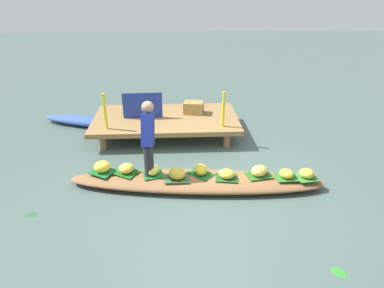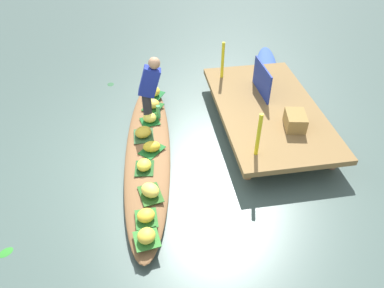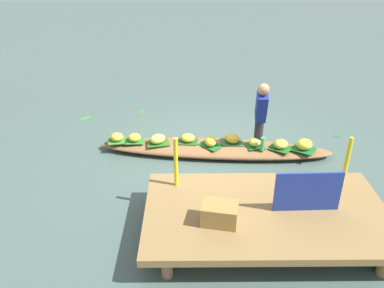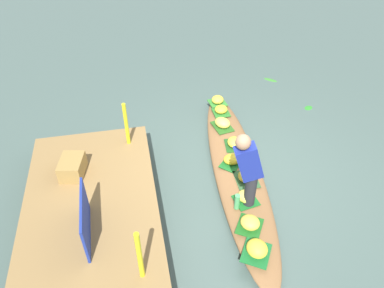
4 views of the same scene
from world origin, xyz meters
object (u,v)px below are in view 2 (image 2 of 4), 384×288
Objects in this scene: banana_bunch_2 at (150,117)px; banana_bunch_8 at (146,236)px; banana_bunch_5 at (153,91)px; water_bottle at (158,112)px; market_banner at (262,80)px; produce_crate at (295,121)px; moored_boat at (267,74)px; banana_bunch_1 at (153,104)px; vendor_person at (150,87)px; banana_bunch_6 at (143,132)px; banana_bunch_3 at (150,190)px; banana_bunch_7 at (152,147)px; vendor_boat at (148,152)px; banana_bunch_0 at (144,165)px; banana_bunch_4 at (146,215)px.

banana_bunch_8 is at bearing -5.11° from banana_bunch_2.
water_bottle is at bearing 2.43° from banana_bunch_5.
banana_bunch_2 is at bearing -9.06° from banana_bunch_5.
market_banner is 1.17m from produce_crate.
banana_bunch_8 is 0.29× the size of market_banner.
moored_boat is 10.23× the size of banana_bunch_1.
produce_crate is at bearing 69.60° from vendor_person.
banana_bunch_6 is 1.14× the size of water_bottle.
banana_bunch_1 reaches higher than moored_boat.
market_banner is at bearing 74.77° from banana_bunch_5.
banana_bunch_2 is 0.29× the size of market_banner.
vendor_person is at bearing 174.70° from banana_bunch_3.
banana_bunch_6 is 2.15m from banana_bunch_8.
banana_bunch_7 is at bearing -64.44° from market_banner.
vendor_boat is 16.36× the size of banana_bunch_1.
banana_bunch_8 is 0.97× the size of water_bottle.
banana_bunch_8 is at bearing -7.84° from banana_bunch_3.
banana_bunch_5 is at bearing 170.94° from banana_bunch_2.
banana_bunch_6 is 0.23× the size of vendor_person.
banana_bunch_7 is at bearing 46.14° from vendor_boat.
banana_bunch_8 is (3.41, -0.37, -0.02)m from banana_bunch_5.
water_bottle is (-0.91, 0.20, 0.04)m from banana_bunch_7.
vendor_boat is 1.21m from banana_bunch_1.
market_banner is 1.96× the size of produce_crate.
vendor_boat is 1.07m from banana_bunch_3.
banana_bunch_2 reaches higher than banana_bunch_6.
banana_bunch_1 is 1.06× the size of banana_bunch_8.
produce_crate is (-1.72, 2.62, 0.26)m from banana_bunch_8.
vendor_boat is 2.55m from market_banner.
vendor_person reaches higher than banana_bunch_7.
banana_bunch_6 is (0.86, -0.23, 0.00)m from banana_bunch_1.
banana_bunch_3 is 1.93m from vendor_person.
banana_bunch_6 reaches higher than banana_bunch_0.
banana_bunch_3 is at bearing 3.72° from vendor_boat.
banana_bunch_5 reaches higher than banana_bunch_4.
market_banner is (-2.86, 2.39, 0.41)m from banana_bunch_8.
banana_bunch_8 is at bearing -2.35° from banana_bunch_6.
banana_bunch_5 is 0.32× the size of market_banner.
vendor_boat is 0.38m from banana_bunch_6.
banana_bunch_3 is at bearing 168.34° from banana_bunch_4.
banana_bunch_7 is (0.08, 0.07, 0.19)m from vendor_boat.
vendor_boat is 0.90m from water_bottle.
banana_bunch_0 is at bearing -14.66° from water_bottle.
banana_bunch_5 is (-3.08, 0.35, 0.03)m from banana_bunch_4.
banana_bunch_6 is at bearing -15.03° from banana_bunch_1.
market_banner reaches higher than banana_bunch_7.
vendor_person is at bearing 157.57° from banana_bunch_6.
banana_bunch_0 is 2.62m from produce_crate.
market_banner is at bearing 140.20° from banana_bunch_8.
banana_bunch_8 is at bearing -6.05° from vendor_person.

